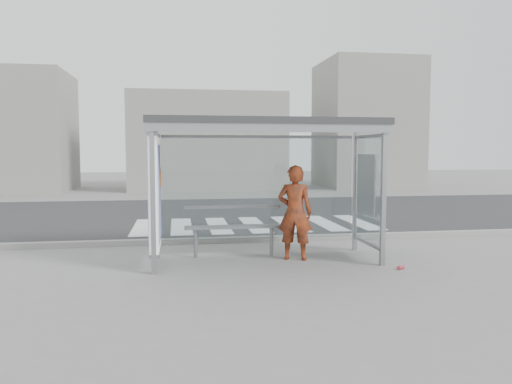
{
  "coord_description": "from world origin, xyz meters",
  "views": [
    {
      "loc": [
        -1.61,
        -9.01,
        2.05
      ],
      "look_at": [
        -0.14,
        0.2,
        1.27
      ],
      "focal_mm": 35.0,
      "sensor_mm": 36.0,
      "label": 1
    }
  ],
  "objects_px": {
    "bus_shelter": "(245,154)",
    "soda_can": "(401,267)",
    "bench": "(234,227)",
    "person": "(295,213)"
  },
  "relations": [
    {
      "from": "bus_shelter",
      "to": "soda_can",
      "type": "xyz_separation_m",
      "value": [
        2.57,
        -1.09,
        -1.95
      ]
    },
    {
      "from": "bench",
      "to": "soda_can",
      "type": "relative_size",
      "value": 15.1
    },
    {
      "from": "bus_shelter",
      "to": "soda_can",
      "type": "bearing_deg",
      "value": -23.05
    },
    {
      "from": "soda_can",
      "to": "bus_shelter",
      "type": "bearing_deg",
      "value": 156.95
    },
    {
      "from": "person",
      "to": "bench",
      "type": "xyz_separation_m",
      "value": [
        -1.1,
        0.47,
        -0.31
      ]
    },
    {
      "from": "bench",
      "to": "soda_can",
      "type": "xyz_separation_m",
      "value": [
        2.73,
        -1.53,
        -0.54
      ]
    },
    {
      "from": "bus_shelter",
      "to": "bench",
      "type": "bearing_deg",
      "value": 109.8
    },
    {
      "from": "person",
      "to": "bench",
      "type": "distance_m",
      "value": 1.23
    },
    {
      "from": "bus_shelter",
      "to": "person",
      "type": "height_order",
      "value": "bus_shelter"
    },
    {
      "from": "person",
      "to": "soda_can",
      "type": "height_order",
      "value": "person"
    }
  ]
}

